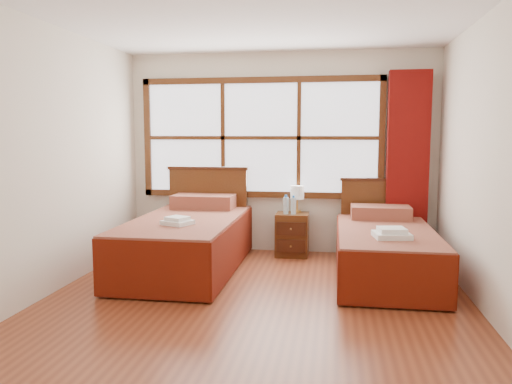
# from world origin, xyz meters

# --- Properties ---
(floor) EXTENTS (4.50, 4.50, 0.00)m
(floor) POSITION_xyz_m (0.00, 0.00, 0.00)
(floor) COLOR brown
(floor) RESTS_ON ground
(ceiling) EXTENTS (4.50, 4.50, 0.00)m
(ceiling) POSITION_xyz_m (0.00, 0.00, 2.60)
(ceiling) COLOR white
(ceiling) RESTS_ON wall_back
(wall_back) EXTENTS (4.00, 0.00, 4.00)m
(wall_back) POSITION_xyz_m (0.00, 2.25, 1.30)
(wall_back) COLOR silver
(wall_back) RESTS_ON floor
(wall_left) EXTENTS (0.00, 4.50, 4.50)m
(wall_left) POSITION_xyz_m (-2.00, 0.00, 1.30)
(wall_left) COLOR silver
(wall_left) RESTS_ON floor
(wall_right) EXTENTS (0.00, 4.50, 4.50)m
(wall_right) POSITION_xyz_m (2.00, 0.00, 1.30)
(wall_right) COLOR silver
(wall_right) RESTS_ON floor
(window) EXTENTS (3.16, 0.06, 1.56)m
(window) POSITION_xyz_m (-0.25, 2.21, 1.50)
(window) COLOR white
(window) RESTS_ON wall_back
(curtain) EXTENTS (0.50, 0.16, 2.30)m
(curtain) POSITION_xyz_m (1.60, 2.11, 1.17)
(curtain) COLOR maroon
(curtain) RESTS_ON wall_back
(bed_left) EXTENTS (1.15, 2.23, 1.12)m
(bed_left) POSITION_xyz_m (-0.95, 1.20, 0.34)
(bed_left) COLOR #38190B
(bed_left) RESTS_ON floor
(bed_right) EXTENTS (1.03, 2.05, 1.00)m
(bed_right) POSITION_xyz_m (1.27, 1.20, 0.31)
(bed_right) COLOR #38190B
(bed_right) RESTS_ON floor
(nightstand) EXTENTS (0.41, 0.41, 0.55)m
(nightstand) POSITION_xyz_m (0.19, 1.99, 0.27)
(nightstand) COLOR #502911
(nightstand) RESTS_ON floor
(towels_left) EXTENTS (0.36, 0.34, 0.08)m
(towels_left) POSITION_xyz_m (-0.92, 0.74, 0.64)
(towels_left) COLOR white
(towels_left) RESTS_ON bed_left
(towels_right) EXTENTS (0.38, 0.35, 0.10)m
(towels_right) POSITION_xyz_m (1.28, 0.71, 0.58)
(towels_right) COLOR white
(towels_right) RESTS_ON bed_right
(lamp) EXTENTS (0.18, 0.18, 0.34)m
(lamp) POSITION_xyz_m (0.24, 2.13, 0.79)
(lamp) COLOR gold
(lamp) RESTS_ON nightstand
(bottle_near) EXTENTS (0.06, 0.06, 0.24)m
(bottle_near) POSITION_xyz_m (0.11, 1.93, 0.66)
(bottle_near) COLOR silver
(bottle_near) RESTS_ON nightstand
(bottle_far) EXTENTS (0.06, 0.06, 0.24)m
(bottle_far) POSITION_xyz_m (0.21, 1.93, 0.66)
(bottle_far) COLOR silver
(bottle_far) RESTS_ON nightstand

